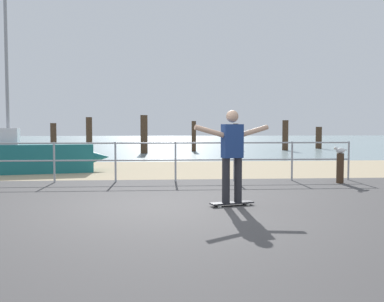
% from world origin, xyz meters
% --- Properties ---
extents(ground_plane, '(24.00, 10.00, 0.04)m').
position_xyz_m(ground_plane, '(0.00, -1.00, 0.00)').
color(ground_plane, '#474444').
rests_on(ground_plane, ground).
extents(beach_strip, '(24.00, 6.00, 0.04)m').
position_xyz_m(beach_strip, '(0.00, 7.00, 0.00)').
color(beach_strip, tan).
rests_on(beach_strip, ground).
extents(sea_surface, '(72.00, 50.00, 0.04)m').
position_xyz_m(sea_surface, '(0.00, 35.00, 0.00)').
color(sea_surface, '#849EA3').
rests_on(sea_surface, ground).
extents(railing_fence, '(13.91, 0.05, 1.05)m').
position_xyz_m(railing_fence, '(-2.04, 3.60, 0.70)').
color(railing_fence, '#9EA0A5').
rests_on(railing_fence, ground).
extents(sailboat, '(5.07, 2.32, 5.51)m').
position_xyz_m(sailboat, '(-4.33, 6.15, 0.52)').
color(sailboat, '#19666B').
rests_on(sailboat, ground).
extents(skateboard, '(0.82, 0.42, 0.08)m').
position_xyz_m(skateboard, '(1.16, 0.08, 0.07)').
color(skateboard, black).
rests_on(skateboard, ground).
extents(skateboarder, '(1.41, 0.49, 1.65)m').
position_xyz_m(skateboarder, '(1.16, 0.08, 1.02)').
color(skateboarder, '#26262B').
rests_on(skateboarder, skateboard).
extents(bollard_short, '(0.18, 0.18, 0.77)m').
position_xyz_m(bollard_short, '(4.39, 2.98, 0.39)').
color(bollard_short, '#422D1E').
rests_on(bollard_short, ground).
extents(seagull, '(0.44, 0.30, 0.18)m').
position_xyz_m(seagull, '(4.38, 2.97, 0.85)').
color(seagull, white).
rests_on(seagull, bollard_short).
extents(groyne_post_0, '(0.36, 0.36, 1.66)m').
position_xyz_m(groyne_post_0, '(-6.56, 19.01, 0.83)').
color(groyne_post_0, '#422D1E').
rests_on(groyne_post_0, ground).
extents(groyne_post_1, '(0.31, 0.31, 1.93)m').
position_xyz_m(groyne_post_1, '(-3.78, 14.94, 0.96)').
color(groyne_post_1, '#422D1E').
rests_on(groyne_post_1, ground).
extents(groyne_post_2, '(0.38, 0.38, 2.05)m').
position_xyz_m(groyne_post_2, '(-0.99, 15.50, 1.03)').
color(groyne_post_2, '#422D1E').
rests_on(groyne_post_2, ground).
extents(groyne_post_3, '(0.26, 0.26, 1.76)m').
position_xyz_m(groyne_post_3, '(1.80, 17.21, 0.88)').
color(groyne_post_3, '#422D1E').
rests_on(groyne_post_3, ground).
extents(groyne_post_4, '(0.32, 0.32, 1.64)m').
position_xyz_m(groyne_post_4, '(4.58, 19.25, 0.82)').
color(groyne_post_4, '#422D1E').
rests_on(groyne_post_4, ground).
extents(groyne_post_5, '(0.36, 0.36, 1.83)m').
position_xyz_m(groyne_post_5, '(7.37, 17.91, 0.91)').
color(groyne_post_5, '#422D1E').
rests_on(groyne_post_5, ground).
extents(groyne_post_6, '(0.39, 0.39, 1.43)m').
position_xyz_m(groyne_post_6, '(10.15, 19.83, 0.72)').
color(groyne_post_6, '#422D1E').
rests_on(groyne_post_6, ground).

